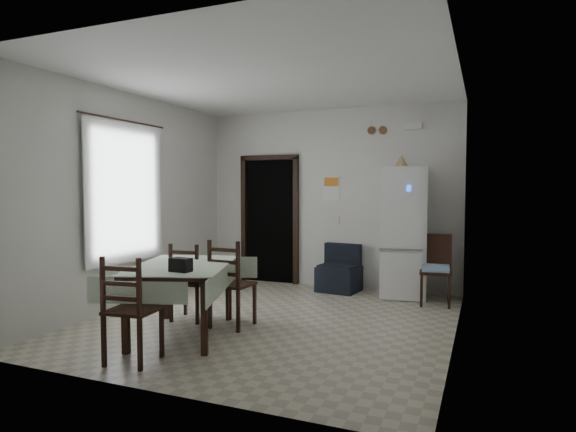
# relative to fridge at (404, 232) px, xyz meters

# --- Properties ---
(ground) EXTENTS (4.50, 4.50, 0.00)m
(ground) POSITION_rel_fridge_xyz_m (-1.28, -1.93, -0.96)
(ground) COLOR #BAB198
(ground) RESTS_ON ground
(ceiling) EXTENTS (4.20, 4.50, 0.02)m
(ceiling) POSITION_rel_fridge_xyz_m (-1.28, -1.93, 1.94)
(ceiling) COLOR white
(ceiling) RESTS_ON ground
(wall_back) EXTENTS (4.20, 0.02, 2.90)m
(wall_back) POSITION_rel_fridge_xyz_m (-1.28, 0.32, 0.49)
(wall_back) COLOR silver
(wall_back) RESTS_ON ground
(wall_front) EXTENTS (4.20, 0.02, 2.90)m
(wall_front) POSITION_rel_fridge_xyz_m (-1.28, -4.18, 0.49)
(wall_front) COLOR silver
(wall_front) RESTS_ON ground
(wall_left) EXTENTS (0.02, 4.50, 2.90)m
(wall_left) POSITION_rel_fridge_xyz_m (-3.38, -1.93, 0.49)
(wall_left) COLOR silver
(wall_left) RESTS_ON ground
(wall_right) EXTENTS (0.02, 4.50, 2.90)m
(wall_right) POSITION_rel_fridge_xyz_m (0.82, -1.93, 0.49)
(wall_right) COLOR silver
(wall_right) RESTS_ON ground
(doorway) EXTENTS (1.06, 0.52, 2.22)m
(doorway) POSITION_rel_fridge_xyz_m (-2.33, 0.52, 0.10)
(doorway) COLOR black
(doorway) RESTS_ON ground
(window_recess) EXTENTS (0.10, 1.20, 1.60)m
(window_recess) POSITION_rel_fridge_xyz_m (-3.43, -2.13, 0.59)
(window_recess) COLOR silver
(window_recess) RESTS_ON ground
(curtain) EXTENTS (0.02, 1.45, 1.85)m
(curtain) POSITION_rel_fridge_xyz_m (-3.32, -2.13, 0.59)
(curtain) COLOR silver
(curtain) RESTS_ON ground
(curtain_rod) EXTENTS (0.02, 1.60, 0.02)m
(curtain_rod) POSITION_rel_fridge_xyz_m (-3.31, -2.13, 1.54)
(curtain_rod) COLOR black
(curtain_rod) RESTS_ON ground
(calendar) EXTENTS (0.28, 0.02, 0.40)m
(calendar) POSITION_rel_fridge_xyz_m (-1.23, 0.31, 0.66)
(calendar) COLOR white
(calendar) RESTS_ON ground
(calendar_image) EXTENTS (0.24, 0.01, 0.14)m
(calendar_image) POSITION_rel_fridge_xyz_m (-1.23, 0.30, 0.76)
(calendar_image) COLOR orange
(calendar_image) RESTS_ON ground
(light_switch) EXTENTS (0.08, 0.02, 0.12)m
(light_switch) POSITION_rel_fridge_xyz_m (-1.13, 0.31, 0.14)
(light_switch) COLOR beige
(light_switch) RESTS_ON ground
(vent_left) EXTENTS (0.12, 0.03, 0.12)m
(vent_left) POSITION_rel_fridge_xyz_m (-0.58, 0.30, 1.56)
(vent_left) COLOR brown
(vent_left) RESTS_ON ground
(vent_right) EXTENTS (0.12, 0.03, 0.12)m
(vent_right) POSITION_rel_fridge_xyz_m (-0.40, 0.30, 1.56)
(vent_right) COLOR brown
(vent_right) RESTS_ON ground
(emergency_light) EXTENTS (0.25, 0.07, 0.09)m
(emergency_light) POSITION_rel_fridge_xyz_m (0.07, 0.28, 1.59)
(emergency_light) COLOR white
(emergency_light) RESTS_ON ground
(fridge) EXTENTS (0.70, 0.70, 1.92)m
(fridge) POSITION_rel_fridge_xyz_m (0.00, 0.00, 0.00)
(fridge) COLOR white
(fridge) RESTS_ON ground
(tan_cone) EXTENTS (0.22, 0.22, 0.17)m
(tan_cone) POSITION_rel_fridge_xyz_m (-0.04, -0.10, 1.05)
(tan_cone) COLOR tan
(tan_cone) RESTS_ON fridge
(navy_seat) EXTENTS (0.67, 0.66, 0.73)m
(navy_seat) POSITION_rel_fridge_xyz_m (-1.00, 0.00, -0.60)
(navy_seat) COLOR black
(navy_seat) RESTS_ON ground
(corner_chair) EXTENTS (0.45, 0.45, 0.97)m
(corner_chair) POSITION_rel_fridge_xyz_m (0.48, -0.35, -0.48)
(corner_chair) COLOR black
(corner_chair) RESTS_ON ground
(dining_table) EXTENTS (1.41, 1.73, 0.78)m
(dining_table) POSITION_rel_fridge_xyz_m (-1.95, -2.83, -0.57)
(dining_table) COLOR #B5C8AC
(dining_table) RESTS_ON ground
(black_bag) EXTENTS (0.22, 0.14, 0.14)m
(black_bag) POSITION_rel_fridge_xyz_m (-1.70, -3.22, -0.12)
(black_bag) COLOR black
(black_bag) RESTS_ON dining_table
(dining_chair_far_left) EXTENTS (0.44, 0.44, 0.95)m
(dining_chair_far_left) POSITION_rel_fridge_xyz_m (-2.22, -2.27, -0.49)
(dining_chair_far_left) COLOR black
(dining_chair_far_left) RESTS_ON ground
(dining_chair_far_right) EXTENTS (0.46, 0.46, 1.02)m
(dining_chair_far_right) POSITION_rel_fridge_xyz_m (-1.60, -2.34, -0.45)
(dining_chair_far_right) COLOR black
(dining_chair_far_right) RESTS_ON ground
(dining_chair_near_head) EXTENTS (0.48, 0.48, 1.00)m
(dining_chair_near_head) POSITION_rel_fridge_xyz_m (-1.88, -3.71, -0.46)
(dining_chair_near_head) COLOR black
(dining_chair_near_head) RESTS_ON ground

